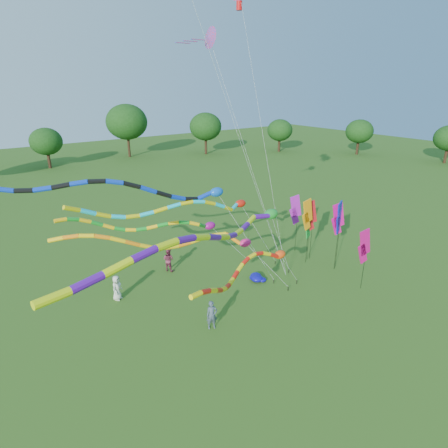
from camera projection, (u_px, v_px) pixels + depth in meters
ground at (303, 317)px, 22.64m from camera, size 160.00×160.00×0.00m
tree_ring at (298, 221)px, 22.40m from camera, size 119.40×122.42×9.62m
tube_kite_red at (252, 267)px, 20.15m from camera, size 11.05×4.57×5.82m
tube_kite_orange at (180, 241)px, 21.78m from camera, size 13.34×4.20×6.48m
tube_kite_purple at (223, 232)px, 17.73m from camera, size 17.19×7.32×8.69m
tube_kite_blue at (138, 191)px, 20.21m from camera, size 15.80×4.05×9.46m
tube_kite_cyan at (188, 207)px, 22.05m from camera, size 14.65×1.25×8.33m
tube_kite_green at (160, 225)px, 25.71m from camera, size 12.75×2.81×6.09m
delta_kite_high_c at (209, 38)px, 21.42m from camera, size 6.61×3.73×16.54m
banner_pole_violet at (295, 210)px, 30.15m from camera, size 1.15×0.33×4.92m
banner_pole_orange at (307, 215)px, 27.92m from camera, size 1.16×0.11×5.29m
banner_pole_blue_b at (339, 218)px, 26.74m from camera, size 1.10×0.53×5.48m
banner_pole_magenta_b at (338, 219)px, 27.08m from camera, size 1.14×0.40×5.29m
banner_pole_green at (309, 224)px, 28.79m from camera, size 1.12×0.46×4.36m
banner_pole_magenta_a at (364, 246)px, 24.53m from camera, size 1.16×0.24×4.47m
banner_pole_red at (310, 216)px, 28.76m from camera, size 1.13×0.43×4.94m
blue_nylon_heap at (261, 277)px, 26.90m from camera, size 1.37×1.31×0.47m
person_a at (117, 288)px, 24.19m from camera, size 0.98×0.94×1.69m
person_b at (212, 315)px, 21.31m from camera, size 0.74×0.61×1.74m
person_c at (168, 260)px, 27.92m from camera, size 1.02×1.09×1.79m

